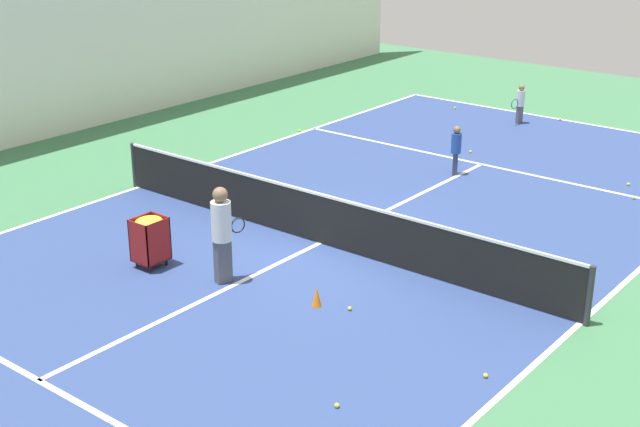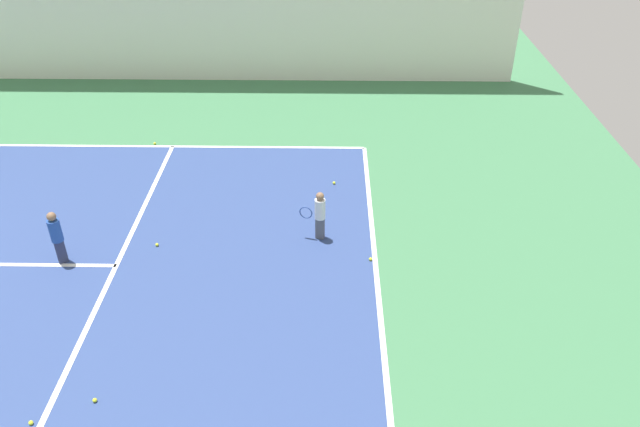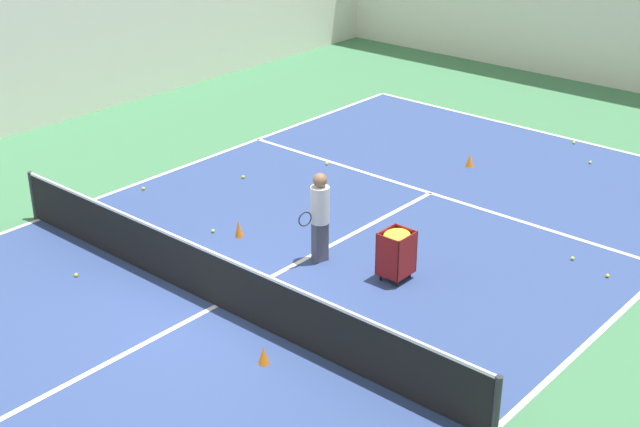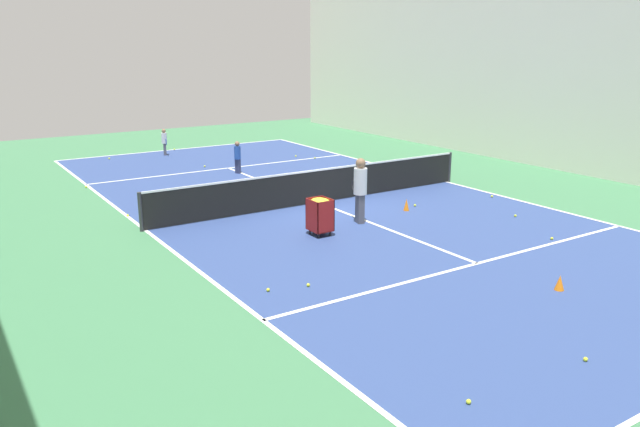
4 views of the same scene
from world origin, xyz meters
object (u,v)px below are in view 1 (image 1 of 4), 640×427
training_cone_0 (204,177)px  ball_cart (149,232)px  tennis_net (320,218)px  coach_at_net (222,228)px  training_cone_1 (317,297)px  player_near_baseline (520,101)px  child_midcourt (456,147)px

training_cone_0 → ball_cart: bearing=123.8°
tennis_net → ball_cart: tennis_net is taller
coach_at_net → training_cone_1: (-1.85, -0.27, -0.82)m
ball_cart → player_near_baseline: bearing=-93.0°
training_cone_1 → training_cone_0: bearing=-28.9°
tennis_net → ball_cart: (1.72, 2.72, 0.13)m
tennis_net → training_cone_1: size_ratio=31.79×
tennis_net → training_cone_0: (4.31, -1.16, -0.39)m
player_near_baseline → coach_at_net: coach_at_net is taller
tennis_net → training_cone_0: size_ratio=39.94×
player_near_baseline → coach_at_net: (-0.80, 12.74, 0.36)m
coach_at_net → child_midcourt: 7.62m
player_near_baseline → ball_cart: (0.68, 13.08, 0.02)m
coach_at_net → training_cone_0: size_ratio=6.44×
coach_at_net → training_cone_0: (4.07, -3.54, -0.86)m
tennis_net → child_midcourt: bearing=-88.8°
tennis_net → training_cone_1: (-1.61, 2.11, -0.35)m
coach_at_net → child_midcourt: (-0.13, -7.62, -0.32)m
tennis_net → ball_cart: 3.22m
ball_cart → training_cone_0: 4.70m
child_midcourt → training_cone_0: child_midcourt is taller
coach_at_net → training_cone_1: bearing=-66.4°
coach_at_net → training_cone_1: 2.04m
player_near_baseline → ball_cart: bearing=12.5°
tennis_net → training_cone_1: 2.68m
training_cone_0 → training_cone_1: training_cone_1 is taller
tennis_net → player_near_baseline: size_ratio=9.65×
player_near_baseline → ball_cart: 13.10m
tennis_net → coach_at_net: bearing=84.2°
coach_at_net → ball_cart: coach_at_net is taller
training_cone_0 → tennis_net: bearing=165.0°
player_near_baseline → coach_at_net: size_ratio=0.64×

